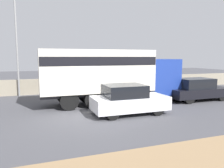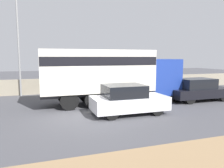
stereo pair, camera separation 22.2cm
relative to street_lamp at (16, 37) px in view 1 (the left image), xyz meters
The scene contains 6 objects.
ground_plane 9.57m from the street_lamp, 62.80° to the right, with size 80.00×80.00×0.00m, color #47474C.
stone_wall_backdrop 5.47m from the street_lamp, ahead, with size 60.00×0.35×1.23m.
street_lamp is the anchor object (origin of this frame).
box_truck 7.84m from the street_lamp, 40.97° to the right, with size 8.95×2.40×3.42m.
car_hatchback 10.30m from the street_lamp, 53.37° to the right, with size 3.94×1.81×1.56m.
car_sedan_second 13.66m from the street_lamp, 27.07° to the right, with size 4.42×1.70×1.54m.
Camera 1 is at (-2.69, -10.47, 2.97)m, focal length 35.00 mm.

